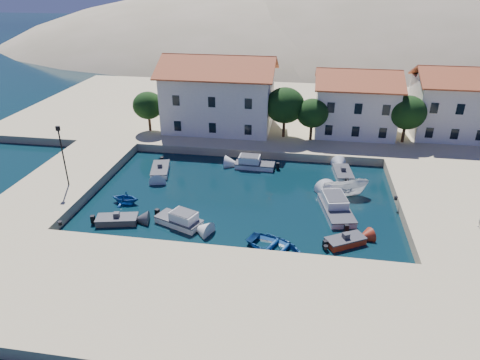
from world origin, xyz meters
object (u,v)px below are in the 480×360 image
lamppost (62,150)px  boat_east (344,196)px  building_left (219,92)px  building_right (451,101)px  cabin_cruiser_south (179,220)px  rowboat_south (275,250)px  building_mid (356,101)px  cabin_cruiser_east (336,208)px

lamppost → boat_east: 28.31m
building_left → building_right: bearing=3.8°
cabin_cruiser_south → rowboat_south: bearing=6.3°
building_mid → building_right: building_right is taller
building_left → cabin_cruiser_south: 24.60m
building_left → rowboat_south: building_left is taller
building_right → building_left: bearing=-176.2°
building_left → cabin_cruiser_east: (15.17, -19.65, -5.46)m
building_mid → cabin_cruiser_east: 21.38m
cabin_cruiser_east → boat_east: (0.96, 3.55, -0.48)m
building_right → cabin_cruiser_east: (-14.83, -21.65, -5.00)m
building_right → cabin_cruiser_east: building_right is taller
building_right → cabin_cruiser_south: building_right is taller
building_mid → cabin_cruiser_east: (-2.83, -20.65, -4.75)m
rowboat_south → cabin_cruiser_east: (5.14, 6.81, 0.48)m
cabin_cruiser_south → boat_east: (14.96, 7.86, -0.48)m
building_mid → boat_east: building_mid is taller
building_right → boat_east: bearing=-127.5°
rowboat_south → boat_east: size_ratio=1.02×
cabin_cruiser_south → rowboat_south: cabin_cruiser_south is taller
building_right → rowboat_south: size_ratio=1.95×
building_left → lamppost: 23.10m
rowboat_south → building_left: bearing=44.0°
building_left → building_mid: (18.00, 1.00, -0.71)m
rowboat_south → boat_east: (6.10, 10.36, 0.00)m
building_left → boat_east: building_left is taller
lamppost → cabin_cruiser_east: bearing=0.7°
cabin_cruiser_south → building_right: bearing=64.1°
building_right → lamppost: size_ratio=1.52×
cabin_cruiser_east → boat_east: 3.71m
building_mid → boat_east: 17.98m
lamppost → rowboat_south: size_ratio=1.28×
building_mid → lamppost: (-29.50, -21.00, -0.47)m
cabin_cruiser_south → cabin_cruiser_east: 14.64m
building_left → cabin_cruiser_east: bearing=-52.3°
cabin_cruiser_south → cabin_cruiser_east: bearing=39.2°
building_left → cabin_cruiser_south: building_left is taller
rowboat_south → lamppost: bearing=96.5°
building_mid → cabin_cruiser_south: (-16.83, -24.96, -4.75)m
lamppost → boat_east: (27.63, 3.90, -4.75)m
rowboat_south → boat_east: 12.02m
building_left → cabin_cruiser_east: size_ratio=2.39×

